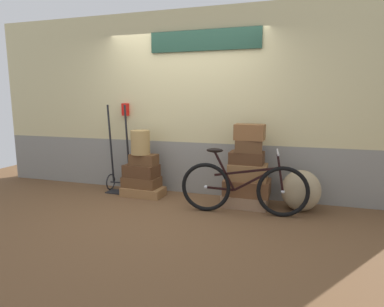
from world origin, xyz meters
name	(u,v)px	position (x,y,z in m)	size (l,w,h in m)	color
ground	(168,209)	(0.00, 0.00, -0.03)	(8.84, 5.20, 0.06)	brown
station_building	(188,104)	(0.01, 0.85, 1.42)	(6.84, 0.74, 2.83)	gray
suitcase_0	(143,192)	(-0.57, 0.37, 0.07)	(0.65, 0.35, 0.13)	olive
suitcase_1	(142,182)	(-0.61, 0.41, 0.21)	(0.57, 0.33, 0.16)	brown
suitcase_2	(141,171)	(-0.61, 0.41, 0.39)	(0.51, 0.32, 0.19)	#4C2D19
suitcase_3	(144,160)	(-0.56, 0.41, 0.57)	(0.42, 0.23, 0.17)	brown
suitcase_4	(245,200)	(1.02, 0.37, 0.08)	(0.62, 0.42, 0.16)	#937051
suitcase_5	(247,187)	(1.04, 0.39, 0.27)	(0.63, 0.43, 0.22)	brown
suitcase_6	(248,172)	(1.05, 0.39, 0.49)	(0.53, 0.34, 0.22)	olive
suitcase_7	(247,158)	(1.02, 0.41, 0.68)	(0.47, 0.31, 0.17)	#4C2D19
suitcase_8	(249,146)	(1.05, 0.38, 0.86)	(0.36, 0.24, 0.17)	brown
suitcase_9	(250,132)	(1.06, 0.39, 1.05)	(0.40, 0.26, 0.22)	brown
wicker_basket	(140,142)	(-0.61, 0.40, 0.84)	(0.29, 0.29, 0.37)	#A8844C
luggage_trolley	(119,170)	(-1.05, 0.51, 0.35)	(0.39, 0.35, 1.41)	black
burlap_sack	(301,190)	(1.77, 0.40, 0.28)	(0.52, 0.44, 0.56)	#9E8966
bicycle	(243,188)	(1.04, 0.03, 0.35)	(1.66, 0.46, 0.87)	black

